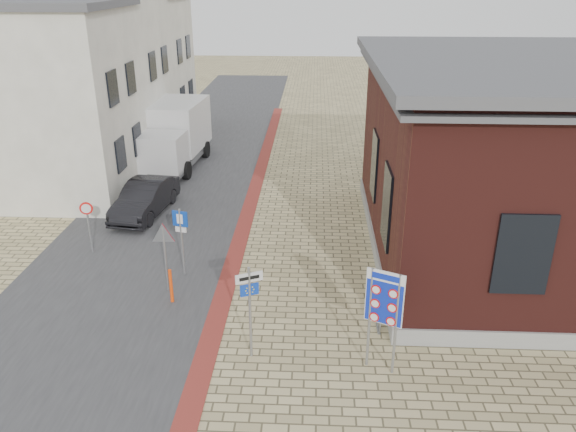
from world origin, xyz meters
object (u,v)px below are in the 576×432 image
(box_truck, at_px, (174,135))
(parking_sign, at_px, (181,231))
(essen_sign, at_px, (250,298))
(bollard, at_px, (171,286))
(border_sign, at_px, (384,300))
(sedan, at_px, (145,198))

(box_truck, relative_size, parking_sign, 2.65)
(essen_sign, xyz_separation_m, parking_sign, (-2.70, 4.20, -0.14))
(parking_sign, xyz_separation_m, bollard, (-0.00, -1.70, -1.05))
(border_sign, bearing_deg, bollard, 179.37)
(essen_sign, bearing_deg, box_truck, 85.59)
(box_truck, xyz_separation_m, parking_sign, (2.99, -11.57, -0.05))
(sedan, distance_m, bollard, 7.30)
(sedan, bearing_deg, box_truck, 99.56)
(sedan, distance_m, box_truck, 6.57)
(essen_sign, distance_m, parking_sign, 5.00)
(essen_sign, bearing_deg, sedan, 96.09)
(border_sign, distance_m, bollard, 6.81)
(border_sign, distance_m, parking_sign, 7.55)
(border_sign, bearing_deg, essen_sign, -161.41)
(sedan, height_order, box_truck, box_truck)
(border_sign, relative_size, parking_sign, 1.18)
(essen_sign, bearing_deg, border_sign, -30.54)
(bollard, bearing_deg, box_truck, 102.68)
(sedan, height_order, parking_sign, parking_sign)
(border_sign, height_order, bollard, border_sign)
(box_truck, bearing_deg, parking_sign, -71.17)
(sedan, distance_m, border_sign, 13.07)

